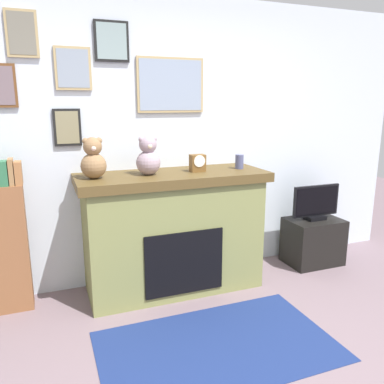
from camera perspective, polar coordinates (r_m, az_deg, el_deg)
The scene contains 10 objects.
back_wall at distance 3.69m, azimuth -3.84°, elevation 7.36°, with size 5.20×0.15×2.60m.
fireplace at distance 3.50m, azimuth -2.78°, elevation -5.75°, with size 1.65×0.65×1.07m.
bookshelf at distance 3.44m, azimuth -26.06°, elevation -6.67°, with size 0.38×0.16×1.26m.
tv_stand at distance 4.32m, azimuth 17.36°, elevation -6.91°, with size 0.56×0.40×0.48m, color black.
television at distance 4.19m, azimuth 17.76°, elevation -1.61°, with size 0.54×0.14×0.36m.
area_rug at distance 2.93m, azimuth 3.79°, elevation -21.65°, with size 1.65×0.98×0.01m, color navy.
candle_jar at distance 3.59m, azimuth 6.98°, elevation 4.46°, with size 0.08×0.08×0.13m, color #4C517A.
mantel_clock at distance 3.41m, azimuth 0.82°, elevation 4.29°, with size 0.13×0.10×0.15m.
teddy_bear_cream at distance 3.19m, azimuth -14.32°, elevation 4.56°, with size 0.20×0.20×0.33m.
teddy_bear_tan at distance 3.27m, azimuth -6.47°, elevation 5.08°, with size 0.20×0.20×0.33m.
Camera 1 is at (-1.09, -1.51, 1.68)m, focal length 36.25 mm.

